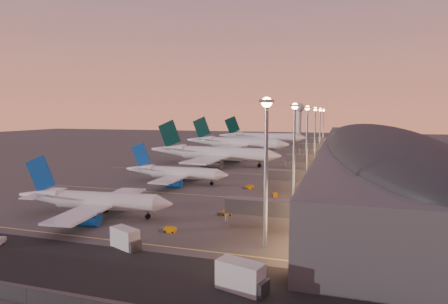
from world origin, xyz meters
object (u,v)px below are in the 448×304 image
airliner_narrow_north (175,173)px  baggage_tug_a (168,230)px  airliner_wide_mid (235,143)px  radar_tower (299,114)px  baggage_tug_c (249,187)px  baggage_tug_b (225,213)px  catering_truck_b (243,278)px  catering_truck_a (126,239)px  airliner_wide_near (213,153)px  airliner_narrow_south (93,201)px  airliner_wide_far (262,137)px  baggage_tug_d (275,195)px

airliner_narrow_north → baggage_tug_a: 51.76m
airliner_narrow_north → airliner_wide_mid: bearing=95.1°
radar_tower → baggage_tug_c: bearing=-87.4°
airliner_narrow_north → baggage_tug_c: airliner_narrow_north is taller
airliner_wide_mid → baggage_tug_b: bearing=-68.0°
radar_tower → catering_truck_b: 318.55m
airliner_narrow_north → catering_truck_a: 60.12m
airliner_wide_mid → airliner_wide_near: bearing=-77.4°
catering_truck_a → airliner_wide_near: bearing=124.4°
baggage_tug_a → baggage_tug_b: bearing=62.5°
airliner_wide_near → baggage_tug_a: 94.94m
airliner_narrow_south → airliner_wide_mid: size_ratio=0.58×
airliner_wide_near → airliner_wide_mid: 56.60m
airliner_narrow_south → airliner_wide_far: (-1.88, 199.37, 1.86)m
radar_tower → baggage_tug_c: 253.18m
airliner_narrow_south → catering_truck_b: size_ratio=5.16×
baggage_tug_a → catering_truck_b: size_ratio=0.46×
airliner_wide_far → baggage_tug_d: 171.80m
baggage_tug_b → baggage_tug_d: baggage_tug_b is taller
baggage_tug_a → baggage_tug_d: (14.82, 37.42, -0.01)m
catering_truck_a → airliner_wide_mid: bearing=122.4°
baggage_tug_c → baggage_tug_d: 12.57m
airliner_wide_far → catering_truck_b: airliner_wide_far is taller
airliner_narrow_south → baggage_tug_b: airliner_narrow_south is taller
airliner_narrow_north → catering_truck_b: bearing=-58.0°
airliner_narrow_south → baggage_tug_d: size_ratio=11.04×
airliner_narrow_south → airliner_wide_far: bearing=84.6°
airliner_wide_near → airliner_wide_far: bearing=94.0°
catering_truck_a → catering_truck_b: 24.95m
airliner_narrow_south → catering_truck_b: 48.21m
baggage_tug_a → radar_tower: bearing=89.5°
airliner_wide_mid → baggage_tug_c: (32.87, -102.93, -4.91)m
airliner_narrow_north → baggage_tug_c: bearing=-3.6°
airliner_narrow_north → airliner_wide_near: airliner_wide_near is taller
baggage_tug_a → catering_truck_b: (20.08, -19.27, 1.36)m
baggage_tug_b → baggage_tug_c: 30.70m
catering_truck_b → baggage_tug_d: (-5.26, 56.69, -1.37)m
airliner_wide_far → catering_truck_b: bearing=-80.9°
airliner_wide_near → catering_truck_b: bearing=-65.3°
airliner_narrow_south → airliner_wide_mid: (-6.42, 142.93, 1.89)m
airliner_wide_far → baggage_tug_b: size_ratio=19.08×
radar_tower → airliner_wide_mid: bearing=-98.2°
airliner_wide_near → baggage_tug_d: airliner_wide_near is taller
radar_tower → baggage_tug_b: radar_tower is taller
airliner_narrow_south → radar_tower: (14.99, 292.02, 18.38)m
baggage_tug_c → airliner_wide_mid: bearing=97.4°
radar_tower → baggage_tug_d: size_ratio=9.47×
radar_tower → catering_truck_b: bearing=-85.3°
baggage_tug_a → catering_truck_a: 10.57m
catering_truck_a → catering_truck_b: (23.17, -9.23, 0.21)m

